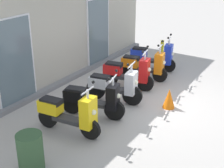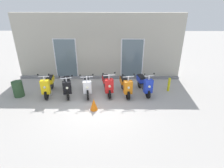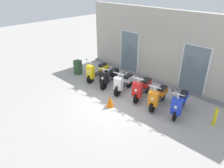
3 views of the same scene
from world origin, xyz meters
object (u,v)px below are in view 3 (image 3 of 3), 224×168
Objects in this scene: scooter_red at (142,88)px; trash_bin at (78,67)px; scooter_black at (109,77)px; scooter_white at (124,82)px; scooter_blue at (180,103)px; traffic_cone at (110,101)px; curb_bollard at (215,117)px; scooter_orange at (158,96)px; scooter_yellow at (97,71)px.

scooter_red reaches higher than trash_bin.
trash_bin is at bearing -174.92° from scooter_black.
scooter_white is 1.01× the size of scooter_blue.
traffic_cone is at bearing -109.18° from scooter_red.
curb_bollard is at bearing 4.73° from scooter_black.
scooter_red is 1.03× the size of scooter_orange.
scooter_red is at bearing 6.58° from scooter_white.
curb_bollard is 1.35× the size of traffic_cone.
curb_bollard is (3.08, 0.31, -0.16)m from scooter_red.
trash_bin is (-5.12, -0.25, -0.09)m from scooter_orange.
traffic_cone is (0.46, -1.37, -0.23)m from scooter_white.
scooter_white is at bearing 108.43° from traffic_cone.
scooter_red is at bearing 2.17° from scooter_yellow.
scooter_white is 1.04× the size of scooter_orange.
trash_bin is (-7.32, -0.62, 0.03)m from curb_bollard.
scooter_yellow reaches higher than trash_bin.
scooter_yellow is 2.27× the size of curb_bollard.
curb_bollard is 0.93× the size of trash_bin.
scooter_red reaches higher than scooter_orange.
scooter_white reaches higher than traffic_cone.
scooter_red is 0.89m from scooter_orange.
scooter_yellow is at bearing -175.96° from curb_bollard.
curb_bollard is at bearing 26.44° from traffic_cone.
scooter_orange is 2.23m from curb_bollard.
scooter_yellow reaches higher than curb_bollard.
scooter_orange is at bearing -170.34° from curb_bollard.
scooter_orange is 0.93m from scooter_blue.
scooter_red is (2.84, 0.11, 0.01)m from scooter_yellow.
scooter_red reaches higher than traffic_cone.
scooter_black is at bearing 179.53° from scooter_white.
scooter_orange is (0.89, -0.06, -0.04)m from scooter_red.
scooter_blue is (1.80, 0.06, -0.01)m from scooter_red.
scooter_blue is 2.08× the size of trash_bin.
scooter_yellow is at bearing -177.83° from scooter_red.
scooter_black is 0.96m from scooter_white.
scooter_red is at bearing 70.82° from traffic_cone.
scooter_yellow is 1.05× the size of scooter_orange.
curb_bollard is (5.92, 0.42, -0.15)m from scooter_yellow.
scooter_orange is 2.00m from traffic_cone.
curb_bollard is at bearing 4.84° from trash_bin.
scooter_white is 1.46m from traffic_cone.
trash_bin is (-6.04, -0.37, -0.12)m from scooter_blue.
scooter_yellow is 1.01× the size of scooter_white.
scooter_yellow is 1.02× the size of scooter_red.
scooter_orange is at bearing 2.74° from trash_bin.
scooter_black reaches higher than trash_bin.
scooter_black is at bearing -176.91° from scooter_red.
scooter_yellow is 1.00× the size of scooter_black.
scooter_black is at bearing 135.82° from traffic_cone.
curb_bollard is (4.05, 0.42, -0.14)m from scooter_white.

